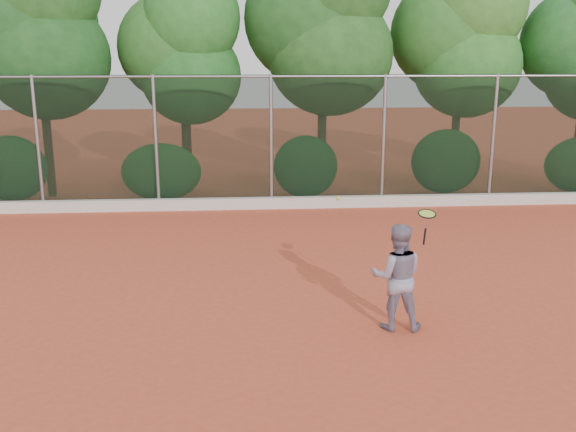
{
  "coord_description": "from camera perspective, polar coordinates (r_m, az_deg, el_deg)",
  "views": [
    {
      "loc": [
        -0.8,
        -9.83,
        3.98
      ],
      "look_at": [
        0.0,
        1.0,
        1.25
      ],
      "focal_mm": 40.0,
      "sensor_mm": 36.0,
      "label": 1
    }
  ],
  "objects": [
    {
      "name": "concrete_curb",
      "position": [
        17.11,
        -1.44,
        1.17
      ],
      "size": [
        24.0,
        0.2,
        0.3
      ],
      "primitive_type": "cube",
      "color": "beige",
      "rests_on": "ground"
    },
    {
      "name": "foliage_backdrop",
      "position": [
        18.82,
        -3.59,
        15.37
      ],
      "size": [
        23.7,
        3.63,
        7.55
      ],
      "color": "#462B1B",
      "rests_on": "ground"
    },
    {
      "name": "tennis_player",
      "position": [
        9.63,
        9.64,
        -5.34
      ],
      "size": [
        0.86,
        0.72,
        1.61
      ],
      "primitive_type": "imported",
      "rotation": [
        0.0,
        0.0,
        3.0
      ],
      "color": "gray",
      "rests_on": "ground"
    },
    {
      "name": "chainlink_fence",
      "position": [
        16.98,
        -1.51,
        6.93
      ],
      "size": [
        24.09,
        0.09,
        3.5
      ],
      "color": "black",
      "rests_on": "ground"
    },
    {
      "name": "tennis_ball_in_flight",
      "position": [
        9.65,
        4.49,
        1.57
      ],
      "size": [
        0.06,
        0.06,
        0.06
      ],
      "color": "gold",
      "rests_on": "ground"
    },
    {
      "name": "ground",
      "position": [
        10.64,
        0.4,
        -7.86
      ],
      "size": [
        80.0,
        80.0,
        0.0
      ],
      "primitive_type": "plane",
      "color": "#C44A2E",
      "rests_on": "ground"
    },
    {
      "name": "tennis_racket",
      "position": [
        9.27,
        12.24,
        -0.04
      ],
      "size": [
        0.28,
        0.27,
        0.53
      ],
      "color": "black",
      "rests_on": "ground"
    }
  ]
}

